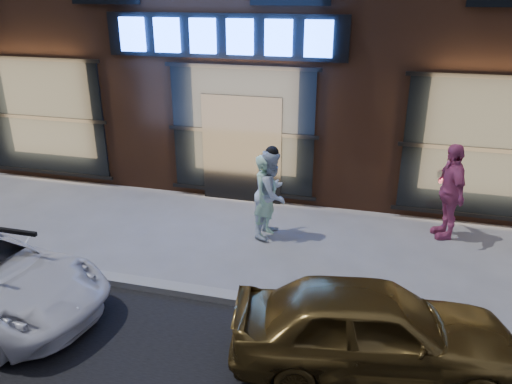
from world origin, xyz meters
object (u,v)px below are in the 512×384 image
at_px(man_bowtie, 266,196).
at_px(man_cap, 271,193).
at_px(passerby, 450,191).
at_px(gold_sedan, 372,328).

distance_m(man_bowtie, man_cap, 0.13).
xyz_separation_m(man_bowtie, passerby, (3.39, 0.88, 0.12)).
relative_size(man_bowtie, passerby, 0.88).
bearing_deg(man_cap, passerby, -66.45).
bearing_deg(passerby, man_cap, -91.22).
bearing_deg(gold_sedan, man_bowtie, 23.61).
relative_size(man_cap, passerby, 0.92).
bearing_deg(passerby, gold_sedan, -31.38).
distance_m(man_bowtie, passerby, 3.51).
bearing_deg(man_cap, man_bowtie, 134.78).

